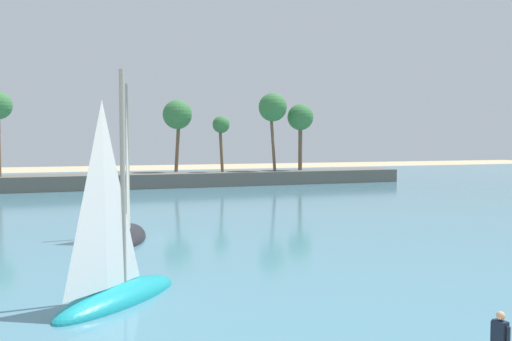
{
  "coord_description": "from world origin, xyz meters",
  "views": [
    {
      "loc": [
        -5.44,
        -3.58,
        5.7
      ],
      "look_at": [
        0.87,
        13.1,
        4.76
      ],
      "focal_mm": 37.81,
      "sensor_mm": 36.0,
      "label": 1
    }
  ],
  "objects": [
    {
      "name": "sailboat_near_shore",
      "position": [
        -3.42,
        15.74,
        0.86
      ],
      "size": [
        5.64,
        5.55,
        8.83
      ],
      "color": "teal",
      "rests_on": "sea"
    },
    {
      "name": "sea",
      "position": [
        0.0,
        55.48,
        0.03
      ],
      "size": [
        220.0,
        97.19,
        0.06
      ],
      "primitive_type": "cube",
      "color": "teal",
      "rests_on": "ground"
    },
    {
      "name": "sailboat_mid_bay",
      "position": [
        -1.33,
        28.59,
        0.94
      ],
      "size": [
        3.04,
        6.96,
        9.75
      ],
      "color": "black",
      "rests_on": "sea"
    },
    {
      "name": "palm_headland",
      "position": [
        0.88,
        64.03,
        3.03
      ],
      "size": [
        81.14,
        6.81,
        12.93
      ],
      "color": "#605B54",
      "rests_on": "ground"
    }
  ]
}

